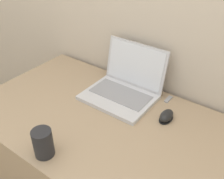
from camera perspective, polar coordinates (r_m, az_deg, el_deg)
The scene contains 5 objects.
desk at distance 1.47m, azimuth 0.14°, elevation -18.49°, with size 1.40×0.74×0.75m.
laptop at distance 1.36m, azimuth 2.68°, elevation 0.78°, with size 0.35×0.32×0.25m.
drink_cup at distance 1.06m, azimuth -14.79°, elevation -11.12°, with size 0.08×0.08×0.12m.
computer_mouse at distance 1.24m, azimuth 11.77°, elevation -5.68°, with size 0.06×0.09×0.04m.
usb_stick at distance 1.37m, azimuth 12.15°, elevation -2.08°, with size 0.02×0.06×0.01m.
Camera 1 is at (0.53, -0.36, 1.54)m, focal length 42.00 mm.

